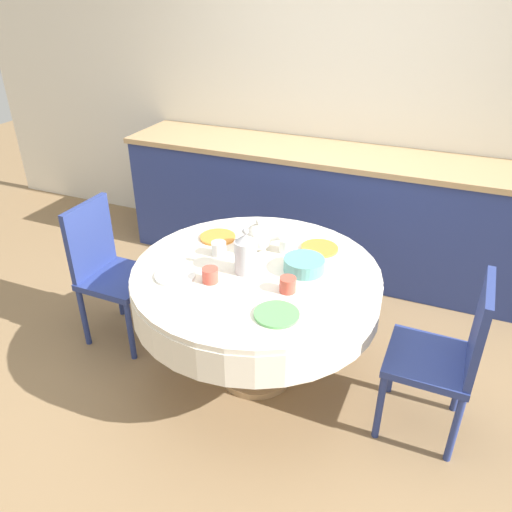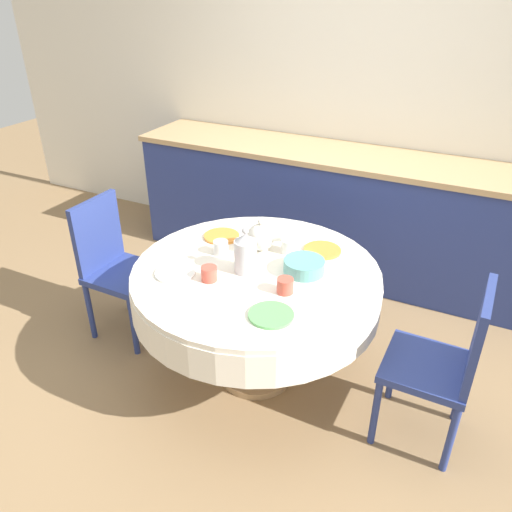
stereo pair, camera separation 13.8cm
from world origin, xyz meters
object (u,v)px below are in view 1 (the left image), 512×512
at_px(chair_left, 448,352).
at_px(chair_right, 108,267).
at_px(coffee_carafe, 246,253).
at_px(teapot, 259,237).

xyz_separation_m(chair_left, chair_right, (-2.01, 0.03, 0.00)).
distance_m(coffee_carafe, teapot, 0.23).
bearing_deg(chair_right, teapot, 101.43).
bearing_deg(teapot, chair_right, -169.36).
relative_size(chair_right, teapot, 4.32).
xyz_separation_m(chair_left, coffee_carafe, (-1.04, -0.03, 0.33)).
height_order(chair_left, teapot, teapot).
relative_size(chair_right, coffee_carafe, 3.58).
bearing_deg(teapot, coffee_carafe, -83.97).
height_order(chair_left, coffee_carafe, coffee_carafe).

